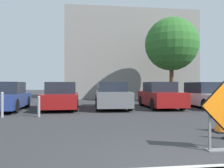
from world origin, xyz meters
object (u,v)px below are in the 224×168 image
object	(u,v)px
road_closed_sign	(224,113)
parked_car_third	(61,97)
parked_car_second	(6,97)
parked_car_fourth	(112,96)
parked_car_fifth	(160,96)
bollard_nearest	(39,106)
traffic_cone_second	(222,120)
bollard_second	(2,104)
parked_car_sixth	(205,96)

from	to	relation	value
road_closed_sign	parked_car_third	world-z (taller)	parked_car_third
road_closed_sign	parked_car_second	distance (m)	10.48
parked_car_third	parked_car_fourth	distance (m)	2.81
parked_car_fourth	parked_car_fifth	bearing A→B (deg)	-178.48
road_closed_sign	bollard_nearest	bearing A→B (deg)	131.56
traffic_cone_second	bollard_second	size ratio (longest dim) A/B	0.62
road_closed_sign	parked_car_sixth	size ratio (longest dim) A/B	0.31
parked_car_fourth	parked_car_fifth	size ratio (longest dim) A/B	1.03
parked_car_fifth	parked_car_sixth	xyz separation A→B (m)	(2.80, -0.03, -0.02)
traffic_cone_second	parked_car_sixth	bearing A→B (deg)	63.06
parked_car_fifth	parked_car_third	bearing A→B (deg)	0.07
parked_car_fourth	parked_car_second	bearing A→B (deg)	4.75
traffic_cone_second	parked_car_second	size ratio (longest dim) A/B	0.15
parked_car_sixth	parked_car_third	bearing A→B (deg)	-0.66
road_closed_sign	parked_car_second	size ratio (longest dim) A/B	0.32
parked_car_third	parked_car_sixth	bearing A→B (deg)	178.23
parked_car_fifth	bollard_nearest	size ratio (longest dim) A/B	4.69
traffic_cone_second	bollard_nearest	xyz separation A→B (m)	(-5.74, 3.57, 0.15)
parked_car_sixth	bollard_nearest	size ratio (longest dim) A/B	5.26
parked_car_fourth	parked_car_fifth	xyz separation A→B (m)	(2.80, -0.02, -0.01)
traffic_cone_second	parked_car_fourth	bearing A→B (deg)	109.69
parked_car_sixth	bollard_second	xyz separation A→B (m)	(-10.45, -2.89, -0.12)
traffic_cone_second	parked_car_second	world-z (taller)	parked_car_second
traffic_cone_second	parked_car_second	distance (m)	10.10
parked_car_second	bollard_second	distance (m)	2.77
parked_car_second	parked_car_fourth	world-z (taller)	parked_car_second
parked_car_second	parked_car_fifth	xyz separation A→B (m)	(8.42, 0.25, 0.01)
parked_car_fifth	bollard_second	size ratio (longest dim) A/B	3.91
parked_car_sixth	traffic_cone_second	bearing A→B (deg)	62.87
traffic_cone_second	parked_car_fourth	xyz separation A→B (m)	(-2.33, 6.51, 0.38)
parked_car_fifth	parked_car_sixth	size ratio (longest dim) A/B	0.89
parked_car_second	bollard_nearest	xyz separation A→B (m)	(2.20, -2.66, -0.22)
parked_car_sixth	bollard_second	distance (m)	10.85
road_closed_sign	parked_car_fourth	bearing A→B (deg)	98.67
parked_car_fourth	bollard_second	xyz separation A→B (m)	(-4.84, -2.94, -0.15)
parked_car_fifth	traffic_cone_second	bearing A→B (deg)	86.28
parked_car_fifth	parked_car_fourth	bearing A→B (deg)	0.06
parked_car_fourth	parked_car_sixth	xyz separation A→B (m)	(5.61, -0.05, -0.02)
road_closed_sign	parked_car_fifth	distance (m)	8.32
parked_car_fifth	road_closed_sign	bearing A→B (deg)	79.70
traffic_cone_second	parked_car_sixth	size ratio (longest dim) A/B	0.14
parked_car_second	parked_car_fourth	xyz separation A→B (m)	(5.61, 0.28, 0.01)
traffic_cone_second	parked_car_sixth	distance (m)	7.25
parked_car_second	bollard_second	xyz separation A→B (m)	(0.77, -2.66, -0.13)
bollard_second	parked_car_fourth	bearing A→B (deg)	31.24
traffic_cone_second	parked_car_sixth	world-z (taller)	parked_car_sixth
road_closed_sign	bollard_nearest	world-z (taller)	road_closed_sign
parked_car_sixth	bollard_nearest	distance (m)	9.47
bollard_nearest	parked_car_sixth	bearing A→B (deg)	17.77
bollard_nearest	parked_car_third	bearing A→B (deg)	78.51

